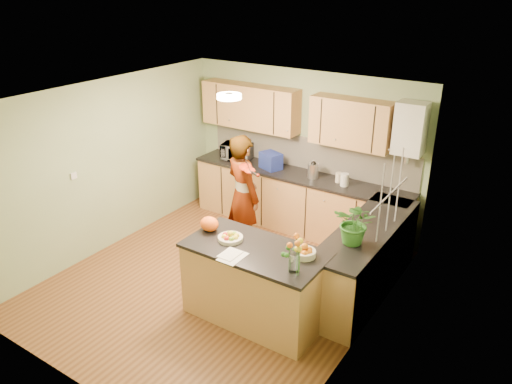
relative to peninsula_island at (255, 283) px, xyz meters
The scene contains 28 objects.
floor 1.01m from the peninsula_island, 156.27° to the left, with size 4.50×4.50×0.00m, color brown.
ceiling 2.21m from the peninsula_island, 156.27° to the left, with size 4.00×4.50×0.02m, color silver.
wall_back 2.84m from the peninsula_island, 107.29° to the left, with size 4.00×0.02×2.50m, color gray.
wall_front 2.20m from the peninsula_island, 113.20° to the right, with size 4.00×0.02×2.50m, color gray.
wall_left 2.94m from the peninsula_island, behind, with size 0.02×4.50×2.50m, color gray.
wall_right 1.46m from the peninsula_island, 16.70° to the left, with size 0.02×4.50×2.50m, color gray.
back_counter 2.41m from the peninsula_island, 107.14° to the left, with size 3.64×0.62×0.94m.
right_counter 1.50m from the peninsula_island, 53.65° to the left, with size 0.62×2.24×0.94m.
splashback 2.78m from the peninsula_island, 105.35° to the left, with size 3.60×0.02×0.52m, color beige.
upper_cabinets 2.97m from the peninsula_island, 112.06° to the left, with size 3.20×0.34×0.70m.
boiler 2.97m from the peninsula_island, 70.04° to the left, with size 0.40×0.30×0.86m.
window_right 1.86m from the peninsula_island, 39.00° to the left, with size 0.01×1.30×1.05m.
light_switch 2.93m from the peninsula_island, behind, with size 0.02×0.09×0.09m, color silver.
ceiling_lamp 2.24m from the peninsula_island, 141.01° to the left, with size 0.30×0.30×0.07m.
peninsula_island is the anchor object (origin of this frame).
fruit_dish 0.62m from the peninsula_island, behind, with size 0.30×0.30×0.10m.
orange_bowl 0.78m from the peninsula_island, 15.26° to the left, with size 0.25×0.25×0.15m.
flower_vase 1.00m from the peninsula_island, 16.70° to the right, with size 0.25×0.25×0.47m.
orange_bag 0.90m from the peninsula_island, behind, with size 0.24×0.20×0.18m, color #F95C14.
papers 0.57m from the peninsula_island, 108.43° to the right, with size 0.23×0.32×0.01m, color white.
violinist 1.64m from the peninsula_island, 129.94° to the left, with size 0.66×0.43×1.81m, color #E5A78C.
violin 1.61m from the peninsula_island, 129.40° to the left, with size 0.61×0.25×0.12m, color #520C05, non-canonical shape.
microwave 3.07m from the peninsula_island, 129.50° to the left, with size 0.49×0.33×0.27m, color silver.
blue_box 2.64m from the peninsula_island, 117.99° to the left, with size 0.33×0.24×0.27m, color navy.
kettle 2.41m from the peninsula_island, 101.25° to the left, with size 0.17×0.17×0.31m.
jar_cream 2.40m from the peninsula_island, 91.32° to the left, with size 0.10×0.10×0.15m, color beige.
jar_white 2.33m from the peninsula_island, 88.08° to the left, with size 0.12×0.12×0.19m, color silver.
potted_plant 1.36m from the peninsula_island, 39.53° to the left, with size 0.47×0.41×0.53m, color #2F6E24.
Camera 1 is at (3.54, -4.48, 3.80)m, focal length 35.00 mm.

